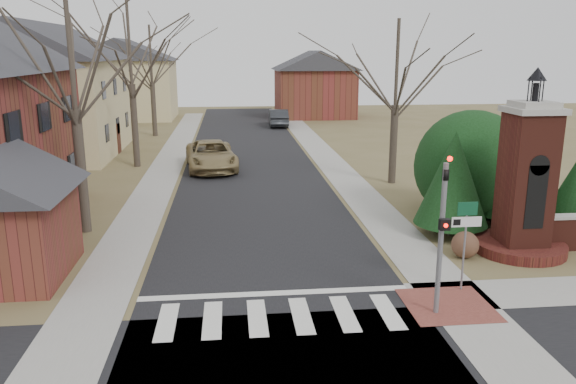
{
  "coord_description": "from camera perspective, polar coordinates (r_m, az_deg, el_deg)",
  "views": [
    {
      "loc": [
        -1.2,
        -13.04,
        7.0
      ],
      "look_at": [
        0.77,
        6.0,
        2.16
      ],
      "focal_mm": 35.0,
      "sensor_mm": 36.0,
      "label": 1
    }
  ],
  "objects": [
    {
      "name": "ground",
      "position": [
        14.85,
        -0.6,
        -13.96
      ],
      "size": [
        120.0,
        120.0,
        0.0
      ],
      "primitive_type": "plane",
      "color": "brown",
      "rests_on": "ground"
    },
    {
      "name": "main_street",
      "position": [
        35.75,
        -3.9,
        2.87
      ],
      "size": [
        8.0,
        70.0,
        0.01
      ],
      "primitive_type": "cube",
      "color": "black",
      "rests_on": "ground"
    },
    {
      "name": "crosswalk_zone",
      "position": [
        15.55,
        -0.88,
        -12.54
      ],
      "size": [
        8.0,
        2.2,
        0.02
      ],
      "primitive_type": "cube",
      "color": "silver",
      "rests_on": "ground"
    },
    {
      "name": "stop_bar",
      "position": [
        16.9,
        -1.34,
        -10.27
      ],
      "size": [
        8.0,
        0.35,
        0.02
      ],
      "primitive_type": "cube",
      "color": "silver",
      "rests_on": "ground"
    },
    {
      "name": "sidewalk_right_main",
      "position": [
        36.3,
        4.35,
        3.04
      ],
      "size": [
        2.0,
        60.0,
        0.02
      ],
      "primitive_type": "cube",
      "color": "gray",
      "rests_on": "ground"
    },
    {
      "name": "sidewalk_left",
      "position": [
        35.95,
        -12.21,
        2.65
      ],
      "size": [
        2.0,
        60.0,
        0.02
      ],
      "primitive_type": "cube",
      "color": "gray",
      "rests_on": "ground"
    },
    {
      "name": "curb_apron",
      "position": [
        16.79,
        15.92,
        -11.0
      ],
      "size": [
        2.4,
        2.4,
        0.02
      ],
      "primitive_type": "cube",
      "color": "brown",
      "rests_on": "ground"
    },
    {
      "name": "traffic_signal_pole",
      "position": [
        15.33,
        15.41,
        -3.08
      ],
      "size": [
        0.28,
        0.41,
        4.5
      ],
      "color": "slate",
      "rests_on": "ground"
    },
    {
      "name": "sign_post",
      "position": [
        17.25,
        17.61,
        -3.54
      ],
      "size": [
        0.9,
        0.07,
        2.75
      ],
      "color": "slate",
      "rests_on": "ground"
    },
    {
      "name": "brick_gate_monument",
      "position": [
        21.27,
        22.92,
        -0.1
      ],
      "size": [
        3.2,
        3.2,
        6.47
      ],
      "color": "#562219",
      "rests_on": "ground"
    },
    {
      "name": "house_stucco_left",
      "position": [
        41.95,
        -23.33,
        9.76
      ],
      "size": [
        9.8,
        12.8,
        9.28
      ],
      "color": "#CEB789",
      "rests_on": "ground"
    },
    {
      "name": "house_distant_left",
      "position": [
        62.04,
        -16.27,
        11.09
      ],
      "size": [
        10.8,
        8.8,
        8.53
      ],
      "color": "#CEB789",
      "rests_on": "ground"
    },
    {
      "name": "house_distant_right",
      "position": [
        61.81,
        2.68,
        11.06
      ],
      "size": [
        8.8,
        8.8,
        7.3
      ],
      "color": "maroon",
      "rests_on": "ground"
    },
    {
      "name": "evergreen_near",
      "position": [
        22.23,
        16.43,
        1.38
      ],
      "size": [
        2.8,
        2.8,
        4.1
      ],
      "color": "#473D33",
      "rests_on": "ground"
    },
    {
      "name": "evergreen_mid",
      "position": [
        24.64,
        22.57,
        2.8
      ],
      "size": [
        3.4,
        3.4,
        4.7
      ],
      "color": "#473D33",
      "rests_on": "ground"
    },
    {
      "name": "evergreen_mass",
      "position": [
        25.16,
        18.13,
        2.94
      ],
      "size": [
        4.8,
        4.8,
        4.8
      ],
      "primitive_type": "sphere",
      "color": "black",
      "rests_on": "ground"
    },
    {
      "name": "bare_tree_0",
      "position": [
        22.8,
        -21.43,
        14.99
      ],
      "size": [
        8.05,
        8.05,
        11.15
      ],
      "color": "#473D33",
      "rests_on": "ground"
    },
    {
      "name": "bare_tree_1",
      "position": [
        35.53,
        -15.9,
        15.33
      ],
      "size": [
        8.4,
        8.4,
        11.64
      ],
      "color": "#473D33",
      "rests_on": "ground"
    },
    {
      "name": "bare_tree_2",
      "position": [
        48.45,
        -13.81,
        13.82
      ],
      "size": [
        7.35,
        7.35,
        10.19
      ],
      "color": "#473D33",
      "rests_on": "ground"
    },
    {
      "name": "bare_tree_3",
      "position": [
        30.31,
        11.05,
        13.34
      ],
      "size": [
        7.0,
        7.0,
        9.7
      ],
      "color": "#473D33",
      "rests_on": "ground"
    },
    {
      "name": "pickup_truck",
      "position": [
        34.22,
        -7.82,
        3.7
      ],
      "size": [
        3.47,
        6.39,
        1.7
      ],
      "primitive_type": "imported",
      "rotation": [
        0.0,
        0.0,
        0.11
      ],
      "color": "#937E50",
      "rests_on": "ground"
    },
    {
      "name": "distant_car",
      "position": [
        53.68,
        -0.98,
        7.56
      ],
      "size": [
        1.85,
        4.95,
        1.62
      ],
      "primitive_type": "imported",
      "rotation": [
        0.0,
        0.0,
        3.11
      ],
      "color": "#2C2E33",
      "rests_on": "ground"
    },
    {
      "name": "dry_shrub_left",
      "position": [
        20.44,
        17.55,
        -5.14
      ],
      "size": [
        0.94,
        0.94,
        0.94
      ],
      "primitive_type": "sphere",
      "color": "brown",
      "rests_on": "ground"
    }
  ]
}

